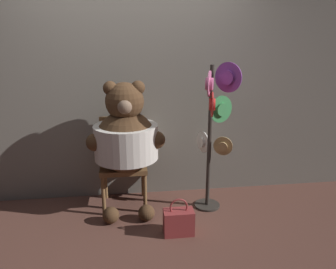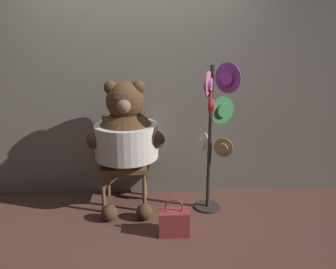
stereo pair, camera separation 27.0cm
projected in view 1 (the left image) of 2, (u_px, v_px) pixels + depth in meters
name	position (u px, v px, depth m)	size (l,w,h in m)	color
ground_plane	(137.00, 218.00, 3.38)	(14.00, 14.00, 0.00)	brown
wall_back	(131.00, 84.00, 3.61)	(8.00, 0.10, 2.61)	slate
chair	(123.00, 158.00, 3.58)	(0.49, 0.44, 0.97)	brown
teddy_bear	(126.00, 138.00, 3.37)	(0.80, 0.71, 1.39)	#4C331E
hat_display_rack	(214.00, 125.00, 3.33)	(0.40, 0.53, 1.57)	#332D28
handbag_on_ground	(179.00, 222.00, 3.08)	(0.28, 0.15, 0.37)	maroon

